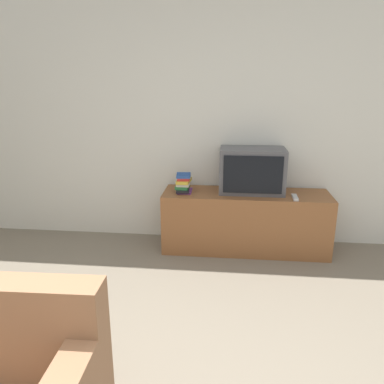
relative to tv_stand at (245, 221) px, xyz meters
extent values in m
cube|color=silver|center=(-0.56, 0.30, 1.00)|extent=(9.00, 0.06, 2.60)
cube|color=brown|center=(0.00, 0.00, 0.00)|extent=(1.67, 0.49, 0.61)
cube|color=#4C4C51|center=(0.05, 0.06, 0.53)|extent=(0.64, 0.37, 0.44)
cube|color=black|center=(0.05, -0.13, 0.53)|extent=(0.56, 0.01, 0.36)
cube|color=#7A3884|center=(-0.62, -0.01, 0.31)|extent=(0.15, 0.21, 0.02)
cube|color=black|center=(-0.64, -0.03, 0.33)|extent=(0.15, 0.23, 0.02)
cube|color=#2D753D|center=(-0.64, -0.02, 0.36)|extent=(0.14, 0.17, 0.03)
cube|color=silver|center=(-0.63, -0.02, 0.39)|extent=(0.13, 0.18, 0.03)
cube|color=gold|center=(-0.63, -0.01, 0.42)|extent=(0.14, 0.23, 0.03)
cube|color=#B72D28|center=(-0.63, -0.03, 0.45)|extent=(0.14, 0.16, 0.03)
cube|color=#23478E|center=(-0.63, -0.03, 0.48)|extent=(0.15, 0.18, 0.03)
cube|color=#B7B7B7|center=(0.46, -0.14, 0.32)|extent=(0.05, 0.18, 0.02)
camera|label=1|loc=(-0.17, -3.63, 1.39)|focal=35.00mm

